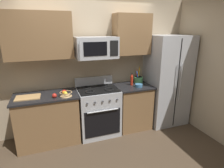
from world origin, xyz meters
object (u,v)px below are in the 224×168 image
at_px(range_oven, 98,111).
at_px(cutting_board, 28,97).
at_px(microwave, 96,48).
at_px(utensil_crock, 138,79).
at_px(refrigerator, 167,81).
at_px(fruit_basket, 66,94).
at_px(apple_loose, 54,96).
at_px(bottle_hot_sauce, 132,80).
at_px(prep_bowl, 139,85).

xyz_separation_m(range_oven, cutting_board, (-1.21, -0.02, 0.44)).
distance_m(microwave, cutting_board, 1.43).
bearing_deg(utensil_crock, range_oven, -171.11).
bearing_deg(refrigerator, fruit_basket, -176.54).
height_order(fruit_basket, apple_loose, fruit_basket).
bearing_deg(bottle_hot_sauce, cutting_board, -178.34).
bearing_deg(microwave, bottle_hot_sauce, 1.13).
bearing_deg(fruit_basket, prep_bowl, 1.39).
bearing_deg(apple_loose, utensil_crock, 10.23).
bearing_deg(apple_loose, range_oven, 11.81).
bearing_deg(fruit_basket, microwave, 15.93).
height_order(range_oven, bottle_hot_sauce, bottle_hot_sauce).
height_order(range_oven, apple_loose, range_oven).
distance_m(range_oven, bottle_hot_sauce, 0.91).
xyz_separation_m(range_oven, microwave, (-0.00, 0.03, 1.21)).
bearing_deg(cutting_board, utensil_crock, 4.31).
height_order(utensil_crock, bottle_hot_sauce, utensil_crock).
height_order(fruit_basket, cutting_board, fruit_basket).
bearing_deg(microwave, fruit_basket, -164.07).
distance_m(utensil_crock, fruit_basket, 1.56).
distance_m(apple_loose, cutting_board, 0.45).
bearing_deg(range_oven, prep_bowl, -7.88).
distance_m(fruit_basket, bottle_hot_sauce, 1.35).
distance_m(refrigerator, cutting_board, 2.74).
distance_m(microwave, prep_bowl, 1.11).
xyz_separation_m(microwave, utensil_crock, (0.93, 0.12, -0.70)).
xyz_separation_m(utensil_crock, cutting_board, (-2.14, -0.16, -0.07)).
xyz_separation_m(fruit_basket, apple_loose, (-0.18, -0.02, -0.01)).
relative_size(cutting_board, prep_bowl, 2.59).
bearing_deg(range_oven, bottle_hot_sauce, 3.20).
relative_size(microwave, apple_loose, 9.71).
distance_m(fruit_basket, prep_bowl, 1.41).
relative_size(cutting_board, bottle_hot_sauce, 1.59).
bearing_deg(fruit_basket, bottle_hot_sauce, 7.99).
relative_size(utensil_crock, fruit_basket, 1.64).
xyz_separation_m(microwave, apple_loose, (-0.79, -0.19, -0.74)).
distance_m(utensil_crock, bottle_hot_sauce, 0.23).
xyz_separation_m(refrigerator, utensil_crock, (-0.60, 0.16, 0.04)).
relative_size(microwave, fruit_basket, 3.50).
bearing_deg(microwave, refrigerator, -1.63).
bearing_deg(utensil_crock, microwave, -172.70).
relative_size(refrigerator, prep_bowl, 12.51).
relative_size(range_oven, apple_loose, 14.42).
xyz_separation_m(utensil_crock, prep_bowl, (-0.12, -0.26, -0.04)).
relative_size(microwave, prep_bowl, 4.87).
height_order(range_oven, cutting_board, range_oven).
bearing_deg(prep_bowl, refrigerator, 7.47).
bearing_deg(range_oven, cutting_board, -179.27).
bearing_deg(bottle_hot_sauce, refrigerator, -4.13).
relative_size(refrigerator, apple_loose, 24.95).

